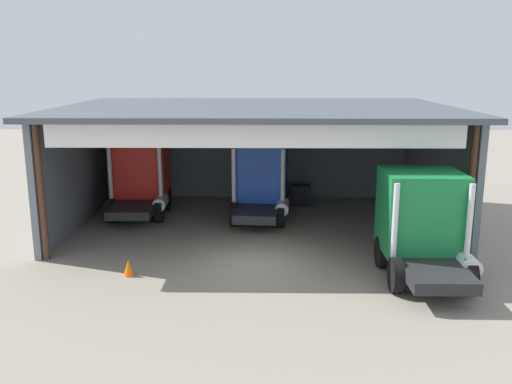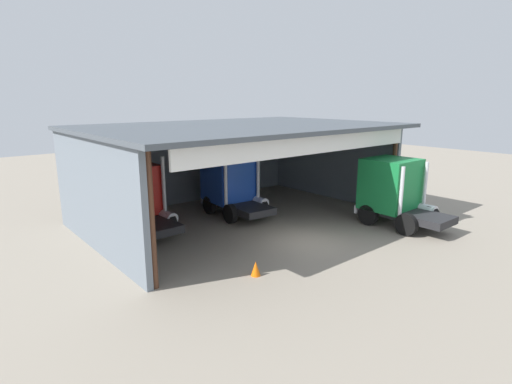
{
  "view_description": "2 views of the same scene",
  "coord_description": "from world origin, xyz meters",
  "px_view_note": "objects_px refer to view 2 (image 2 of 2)",
  "views": [
    {
      "loc": [
        0.32,
        -18.09,
        6.68
      ],
      "look_at": [
        0.0,
        3.44,
        1.7
      ],
      "focal_mm": 38.69,
      "sensor_mm": 36.0,
      "label": 1
    },
    {
      "loc": [
        -12.87,
        -11.76,
        6.34
      ],
      "look_at": [
        0.0,
        3.44,
        1.7
      ],
      "focal_mm": 28.15,
      "sensor_mm": 36.0,
      "label": 2
    }
  ],
  "objects_px": {
    "truck_green_center_bay": "(394,190)",
    "oil_drum": "(231,191)",
    "tool_cart": "(236,193)",
    "truck_red_yard_outside": "(134,197)",
    "traffic_cone": "(256,268)",
    "truck_blue_right_bay": "(231,183)"
  },
  "relations": [
    {
      "from": "truck_green_center_bay",
      "to": "oil_drum",
      "type": "xyz_separation_m",
      "value": [
        -2.98,
        9.96,
        -1.32
      ]
    },
    {
      "from": "truck_green_center_bay",
      "to": "truck_red_yard_outside",
      "type": "bearing_deg",
      "value": 145.65
    },
    {
      "from": "truck_red_yard_outside",
      "to": "traffic_cone",
      "type": "relative_size",
      "value": 8.47
    },
    {
      "from": "truck_green_center_bay",
      "to": "tool_cart",
      "type": "xyz_separation_m",
      "value": [
        -3.27,
        9.0,
        -1.29
      ]
    },
    {
      "from": "oil_drum",
      "to": "tool_cart",
      "type": "height_order",
      "value": "tool_cart"
    },
    {
      "from": "tool_cart",
      "to": "truck_blue_right_bay",
      "type": "bearing_deg",
      "value": -132.44
    },
    {
      "from": "truck_red_yard_outside",
      "to": "oil_drum",
      "type": "bearing_deg",
      "value": 16.55
    },
    {
      "from": "tool_cart",
      "to": "truck_green_center_bay",
      "type": "bearing_deg",
      "value": -70.05
    },
    {
      "from": "truck_red_yard_outside",
      "to": "tool_cart",
      "type": "height_order",
      "value": "truck_red_yard_outside"
    },
    {
      "from": "truck_green_center_bay",
      "to": "oil_drum",
      "type": "height_order",
      "value": "truck_green_center_bay"
    },
    {
      "from": "truck_green_center_bay",
      "to": "tool_cart",
      "type": "distance_m",
      "value": 9.66
    },
    {
      "from": "truck_blue_right_bay",
      "to": "tool_cart",
      "type": "height_order",
      "value": "truck_blue_right_bay"
    },
    {
      "from": "truck_red_yard_outside",
      "to": "truck_blue_right_bay",
      "type": "relative_size",
      "value": 1.0
    },
    {
      "from": "oil_drum",
      "to": "traffic_cone",
      "type": "relative_size",
      "value": 1.65
    },
    {
      "from": "tool_cart",
      "to": "traffic_cone",
      "type": "height_order",
      "value": "tool_cart"
    },
    {
      "from": "truck_red_yard_outside",
      "to": "truck_green_center_bay",
      "type": "height_order",
      "value": "truck_red_yard_outside"
    },
    {
      "from": "truck_blue_right_bay",
      "to": "tool_cart",
      "type": "bearing_deg",
      "value": 52.03
    },
    {
      "from": "oil_drum",
      "to": "tool_cart",
      "type": "bearing_deg",
      "value": -106.43
    },
    {
      "from": "truck_red_yard_outside",
      "to": "tool_cart",
      "type": "xyz_separation_m",
      "value": [
        7.4,
        1.58,
        -1.23
      ]
    },
    {
      "from": "truck_red_yard_outside",
      "to": "truck_green_center_bay",
      "type": "distance_m",
      "value": 13.0
    },
    {
      "from": "oil_drum",
      "to": "truck_blue_right_bay",
      "type": "bearing_deg",
      "value": -125.82
    },
    {
      "from": "traffic_cone",
      "to": "oil_drum",
      "type": "bearing_deg",
      "value": 57.59
    }
  ]
}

